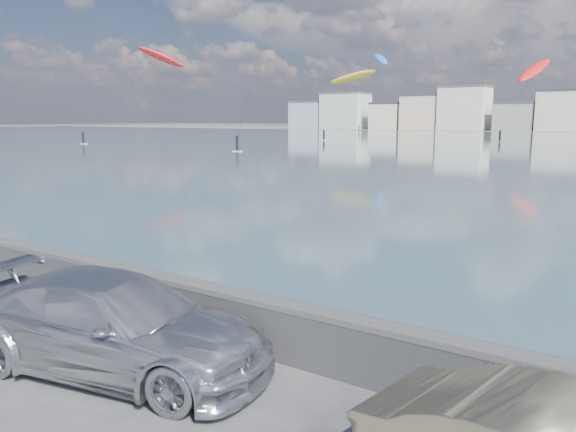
{
  "coord_description": "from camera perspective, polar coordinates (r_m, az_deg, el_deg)",
  "views": [
    {
      "loc": [
        6.88,
        -4.64,
        4.02
      ],
      "look_at": [
        1.0,
        4.0,
        2.2
      ],
      "focal_mm": 35.0,
      "sensor_mm": 36.0,
      "label": 1
    }
  ],
  "objects": [
    {
      "name": "seawall",
      "position": [
        10.63,
        -8.54,
        -9.11
      ],
      "size": [
        400.0,
        0.36,
        1.08
      ],
      "color": "#28282B",
      "rests_on": "ground"
    },
    {
      "name": "ground",
      "position": [
        9.22,
        -20.39,
        -16.64
      ],
      "size": [
        700.0,
        700.0,
        0.0
      ],
      "primitive_type": "plane",
      "color": "#333335",
      "rests_on": "ground"
    },
    {
      "name": "kitesurfer_1",
      "position": [
        104.7,
        -12.9,
        15.34
      ],
      "size": [
        7.3,
        19.69,
        16.94
      ],
      "color": "red",
      "rests_on": "ground"
    },
    {
      "name": "car_silver",
      "position": [
        9.57,
        -17.26,
        -10.42
      ],
      "size": [
        5.66,
        3.25,
        1.54
      ],
      "primitive_type": "imported",
      "rotation": [
        0.0,
        0.0,
        1.79
      ],
      "color": "#B4B5BB",
      "rests_on": "ground"
    },
    {
      "name": "kitesurfer_0",
      "position": [
        177.4,
        9.38,
        15.4
      ],
      "size": [
        8.8,
        17.27,
        24.2
      ],
      "color": "blue",
      "rests_on": "ground"
    },
    {
      "name": "kitesurfer_10",
      "position": [
        116.46,
        23.68,
        13.35
      ],
      "size": [
        6.72,
        13.92,
        15.69
      ],
      "color": "red",
      "rests_on": "ground"
    },
    {
      "name": "kitesurfer_11",
      "position": [
        115.66,
        6.57,
        13.78
      ],
      "size": [
        8.77,
        17.22,
        14.41
      ],
      "color": "#BF8C19",
      "rests_on": "ground"
    }
  ]
}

